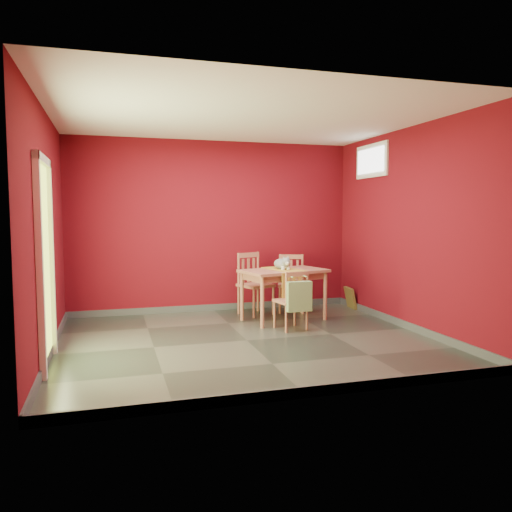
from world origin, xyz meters
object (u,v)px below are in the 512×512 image
object	(u,v)px
chair_far_right	(291,283)
picture_frame	(350,298)
chair_near	(292,300)
tote_bag	(299,296)
dining_table	(284,276)
cat	(282,262)
chair_far_left	(254,283)

from	to	relation	value
chair_far_right	picture_frame	xyz separation A→B (m)	(1.02, -0.05, -0.29)
chair_near	tote_bag	xyz separation A→B (m)	(0.02, -0.20, 0.08)
tote_bag	picture_frame	world-z (taller)	tote_bag
dining_table	tote_bag	distance (m)	0.82
chair_near	tote_bag	world-z (taller)	chair_near
dining_table	chair_near	distance (m)	0.65
chair_near	dining_table	bearing A→B (deg)	81.12
chair_far_right	dining_table	bearing A→B (deg)	-119.47
chair_far_right	cat	world-z (taller)	cat
chair_near	tote_bag	distance (m)	0.21
chair_near	chair_far_right	bearing A→B (deg)	70.09
chair_far_right	cat	size ratio (longest dim) A/B	2.08
chair_far_right	cat	bearing A→B (deg)	-122.64
dining_table	chair_far_left	world-z (taller)	chair_far_left
cat	dining_table	bearing A→B (deg)	-92.87
dining_table	chair_far_right	size ratio (longest dim) A/B	1.47
cat	picture_frame	bearing A→B (deg)	-0.59
chair_far_right	chair_far_left	bearing A→B (deg)	-174.76
tote_bag	chair_far_right	bearing A→B (deg)	73.54
chair_far_right	picture_frame	world-z (taller)	chair_far_right
chair_far_left	chair_far_right	xyz separation A→B (m)	(0.63, 0.06, -0.03)
chair_far_left	cat	distance (m)	0.68
dining_table	cat	distance (m)	0.21
dining_table	chair_far_left	xyz separation A→B (m)	(-0.29, 0.55, -0.17)
chair_far_right	cat	distance (m)	0.77
chair_far_left	chair_far_right	world-z (taller)	chair_far_left
chair_far_left	tote_bag	world-z (taller)	chair_far_left
chair_far_right	cat	xyz separation A→B (m)	(-0.36, -0.56, 0.39)
picture_frame	cat	bearing A→B (deg)	-159.66
tote_bag	cat	distance (m)	0.92
dining_table	cat	world-z (taller)	cat
tote_bag	cat	size ratio (longest dim) A/B	1.06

